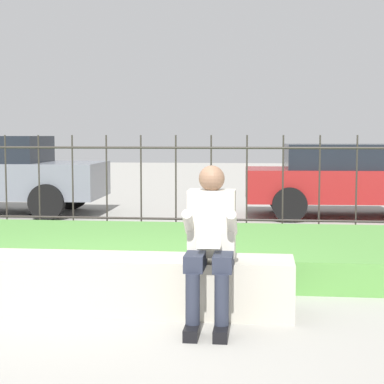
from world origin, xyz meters
TOP-DOWN VIEW (x-y plane):
  - ground_plane at (0.00, 0.00)m, footprint 60.00×60.00m
  - stone_bench at (0.34, 0.00)m, footprint 2.88×0.55m
  - person_seated_reader at (1.11, -0.31)m, footprint 0.42×0.73m
  - grass_berm at (0.00, 2.04)m, footprint 9.19×2.69m
  - iron_fence at (-0.00, 3.85)m, footprint 7.19×0.03m
  - car_parked_right at (3.11, 6.81)m, footprint 3.98×1.96m

SIDE VIEW (x-z plane):
  - ground_plane at x=0.00m, z-range 0.00..0.00m
  - grass_berm at x=0.00m, z-range 0.00..0.32m
  - stone_bench at x=0.34m, z-range -0.03..0.45m
  - person_seated_reader at x=1.11m, z-range 0.06..1.34m
  - car_parked_right at x=3.11m, z-range 0.04..1.40m
  - iron_fence at x=0.00m, z-range 0.03..1.56m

